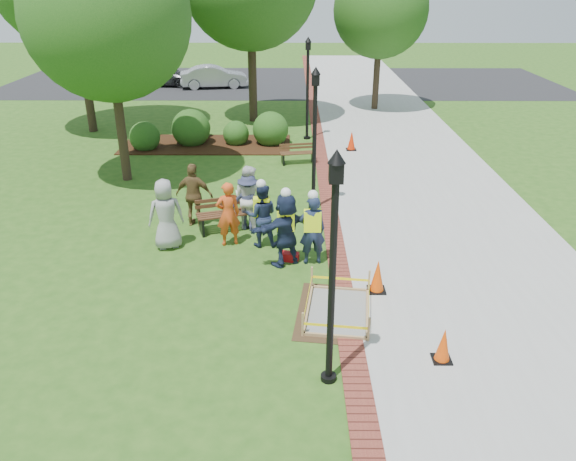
{
  "coord_description": "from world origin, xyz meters",
  "views": [
    {
      "loc": [
        0.58,
        -11.0,
        6.62
      ],
      "look_at": [
        0.5,
        1.2,
        1.0
      ],
      "focal_mm": 35.0,
      "sensor_mm": 36.0,
      "label": 1
    }
  ],
  "objects_px": {
    "cone_front": "(443,346)",
    "hivis_worker_c": "(262,213)",
    "wet_concrete_pad": "(338,303)",
    "hivis_worker_a": "(286,227)",
    "lamp_near": "(333,256)",
    "hivis_worker_b": "(312,228)",
    "bench_near": "(227,221)"
  },
  "relations": [
    {
      "from": "lamp_near",
      "to": "hivis_worker_c",
      "type": "distance_m",
      "value": 5.84
    },
    {
      "from": "wet_concrete_pad",
      "to": "hivis_worker_a",
      "type": "relative_size",
      "value": 1.24
    },
    {
      "from": "cone_front",
      "to": "hivis_worker_c",
      "type": "relative_size",
      "value": 0.38
    },
    {
      "from": "lamp_near",
      "to": "wet_concrete_pad",
      "type": "bearing_deg",
      "value": 81.52
    },
    {
      "from": "wet_concrete_pad",
      "to": "hivis_worker_c",
      "type": "height_order",
      "value": "hivis_worker_c"
    },
    {
      "from": "wet_concrete_pad",
      "to": "hivis_worker_c",
      "type": "distance_m",
      "value": 3.78
    },
    {
      "from": "wet_concrete_pad",
      "to": "hivis_worker_a",
      "type": "bearing_deg",
      "value": 116.92
    },
    {
      "from": "cone_front",
      "to": "hivis_worker_b",
      "type": "bearing_deg",
      "value": 120.59
    },
    {
      "from": "hivis_worker_b",
      "to": "hivis_worker_c",
      "type": "height_order",
      "value": "hivis_worker_b"
    },
    {
      "from": "wet_concrete_pad",
      "to": "lamp_near",
      "type": "height_order",
      "value": "lamp_near"
    },
    {
      "from": "lamp_near",
      "to": "hivis_worker_c",
      "type": "xyz_separation_m",
      "value": [
        -1.44,
        5.44,
        -1.56
      ]
    },
    {
      "from": "cone_front",
      "to": "hivis_worker_a",
      "type": "distance_m",
      "value": 4.89
    },
    {
      "from": "hivis_worker_c",
      "to": "cone_front",
      "type": "bearing_deg",
      "value": -53.7
    },
    {
      "from": "lamp_near",
      "to": "hivis_worker_b",
      "type": "relative_size",
      "value": 2.2
    },
    {
      "from": "bench_near",
      "to": "hivis_worker_c",
      "type": "distance_m",
      "value": 1.54
    },
    {
      "from": "hivis_worker_a",
      "to": "hivis_worker_b",
      "type": "height_order",
      "value": "hivis_worker_a"
    },
    {
      "from": "wet_concrete_pad",
      "to": "bench_near",
      "type": "distance_m",
      "value": 5.06
    },
    {
      "from": "lamp_near",
      "to": "hivis_worker_b",
      "type": "xyz_separation_m",
      "value": [
        -0.16,
        4.45,
        -1.52
      ]
    },
    {
      "from": "cone_front",
      "to": "hivis_worker_c",
      "type": "xyz_separation_m",
      "value": [
        -3.59,
        4.89,
        0.58
      ]
    },
    {
      "from": "bench_near",
      "to": "cone_front",
      "type": "xyz_separation_m",
      "value": [
        4.62,
        -5.84,
        0.05
      ]
    },
    {
      "from": "wet_concrete_pad",
      "to": "hivis_worker_a",
      "type": "height_order",
      "value": "hivis_worker_a"
    },
    {
      "from": "lamp_near",
      "to": "cone_front",
      "type": "bearing_deg",
      "value": 14.3
    },
    {
      "from": "wet_concrete_pad",
      "to": "cone_front",
      "type": "xyz_separation_m",
      "value": [
        1.83,
        -1.62,
        0.11
      ]
    },
    {
      "from": "lamp_near",
      "to": "bench_near",
      "type": "bearing_deg",
      "value": 111.15
    },
    {
      "from": "wet_concrete_pad",
      "to": "bench_near",
      "type": "relative_size",
      "value": 1.42
    },
    {
      "from": "cone_front",
      "to": "hivis_worker_c",
      "type": "distance_m",
      "value": 6.1
    },
    {
      "from": "hivis_worker_b",
      "to": "hivis_worker_c",
      "type": "xyz_separation_m",
      "value": [
        -1.29,
        0.99,
        -0.04
      ]
    },
    {
      "from": "lamp_near",
      "to": "hivis_worker_a",
      "type": "xyz_separation_m",
      "value": [
        -0.8,
        4.39,
        -1.49
      ]
    },
    {
      "from": "wet_concrete_pad",
      "to": "lamp_near",
      "type": "relative_size",
      "value": 0.59
    },
    {
      "from": "wet_concrete_pad",
      "to": "cone_front",
      "type": "relative_size",
      "value": 3.52
    },
    {
      "from": "bench_near",
      "to": "lamp_near",
      "type": "distance_m",
      "value": 7.19
    },
    {
      "from": "bench_near",
      "to": "hivis_worker_b",
      "type": "xyz_separation_m",
      "value": [
        2.31,
        -1.94,
        0.67
      ]
    }
  ]
}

